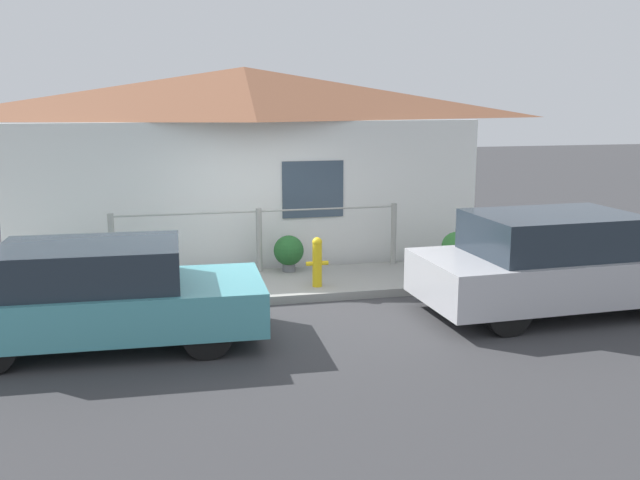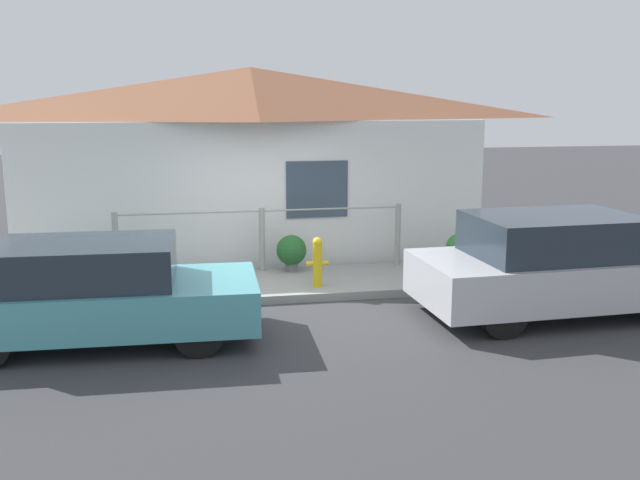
{
  "view_description": "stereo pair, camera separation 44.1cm",
  "coord_description": "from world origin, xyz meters",
  "px_view_note": "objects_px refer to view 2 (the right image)",
  "views": [
    {
      "loc": [
        -1.71,
        -10.13,
        3.08
      ],
      "look_at": [
        0.75,
        0.3,
        0.9
      ],
      "focal_mm": 40.0,
      "sensor_mm": 36.0,
      "label": 1
    },
    {
      "loc": [
        -1.28,
        -10.22,
        3.08
      ],
      "look_at": [
        0.75,
        0.3,
        0.9
      ],
      "focal_mm": 40.0,
      "sensor_mm": 36.0,
      "label": 2
    }
  ],
  "objects_px": {
    "fire_hydrant": "(317,261)",
    "potted_plant_corner": "(460,249)",
    "potted_plant_by_fence": "(129,268)",
    "car_right": "(559,265)",
    "car_left": "(97,293)",
    "potted_plant_near_hydrant": "(291,251)"
  },
  "relations": [
    {
      "from": "car_right",
      "to": "potted_plant_corner",
      "type": "xyz_separation_m",
      "value": [
        -0.52,
        2.37,
        -0.25
      ]
    },
    {
      "from": "fire_hydrant",
      "to": "potted_plant_corner",
      "type": "bearing_deg",
      "value": 15.07
    },
    {
      "from": "potted_plant_by_fence",
      "to": "car_right",
      "type": "bearing_deg",
      "value": -20.68
    },
    {
      "from": "fire_hydrant",
      "to": "potted_plant_by_fence",
      "type": "bearing_deg",
      "value": 167.62
    },
    {
      "from": "car_right",
      "to": "potted_plant_near_hydrant",
      "type": "bearing_deg",
      "value": 139.32
    },
    {
      "from": "car_right",
      "to": "car_left",
      "type": "bearing_deg",
      "value": 177.85
    },
    {
      "from": "potted_plant_by_fence",
      "to": "car_left",
      "type": "bearing_deg",
      "value": -95.39
    },
    {
      "from": "fire_hydrant",
      "to": "potted_plant_near_hydrant",
      "type": "bearing_deg",
      "value": 103.09
    },
    {
      "from": "car_right",
      "to": "potted_plant_near_hydrant",
      "type": "relative_size",
      "value": 6.73
    },
    {
      "from": "potted_plant_corner",
      "to": "car_right",
      "type": "bearing_deg",
      "value": -77.7
    },
    {
      "from": "fire_hydrant",
      "to": "potted_plant_by_fence",
      "type": "height_order",
      "value": "fire_hydrant"
    },
    {
      "from": "potted_plant_by_fence",
      "to": "fire_hydrant",
      "type": "bearing_deg",
      "value": -12.38
    },
    {
      "from": "fire_hydrant",
      "to": "potted_plant_by_fence",
      "type": "relative_size",
      "value": 1.52
    },
    {
      "from": "car_left",
      "to": "potted_plant_near_hydrant",
      "type": "xyz_separation_m",
      "value": [
        2.88,
        2.73,
        -0.17
      ]
    },
    {
      "from": "fire_hydrant",
      "to": "potted_plant_by_fence",
      "type": "xyz_separation_m",
      "value": [
        -2.91,
        0.64,
        -0.14
      ]
    },
    {
      "from": "potted_plant_near_hydrant",
      "to": "potted_plant_by_fence",
      "type": "height_order",
      "value": "potted_plant_near_hydrant"
    },
    {
      "from": "car_left",
      "to": "fire_hydrant",
      "type": "relative_size",
      "value": 5.0
    },
    {
      "from": "potted_plant_by_fence",
      "to": "potted_plant_corner",
      "type": "relative_size",
      "value": 0.84
    },
    {
      "from": "potted_plant_by_fence",
      "to": "potted_plant_near_hydrant",
      "type": "bearing_deg",
      "value": 9.2
    },
    {
      "from": "car_right",
      "to": "potted_plant_by_fence",
      "type": "height_order",
      "value": "car_right"
    },
    {
      "from": "car_left",
      "to": "potted_plant_corner",
      "type": "distance_m",
      "value": 6.25
    },
    {
      "from": "car_left",
      "to": "car_right",
      "type": "xyz_separation_m",
      "value": [
        6.3,
        -0.0,
        0.07
      ]
    }
  ]
}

